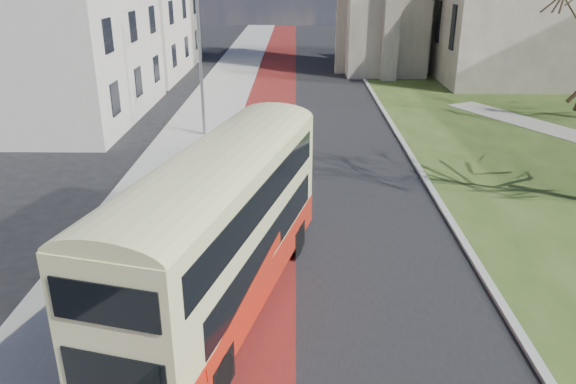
{
  "coord_description": "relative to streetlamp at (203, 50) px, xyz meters",
  "views": [
    {
      "loc": [
        0.45,
        -11.57,
        8.59
      ],
      "look_at": [
        0.24,
        4.85,
        2.0
      ],
      "focal_mm": 35.0,
      "sensor_mm": 36.0,
      "label": 1
    }
  ],
  "objects": [
    {
      "name": "ground",
      "position": [
        4.35,
        -18.0,
        -4.59
      ],
      "size": [
        160.0,
        160.0,
        0.0
      ],
      "primitive_type": "plane",
      "color": "black",
      "rests_on": "ground"
    },
    {
      "name": "road_carriageway",
      "position": [
        5.85,
        2.0,
        -4.59
      ],
      "size": [
        9.0,
        120.0,
        0.01
      ],
      "primitive_type": "cube",
      "color": "black",
      "rests_on": "ground"
    },
    {
      "name": "bus_lane",
      "position": [
        3.15,
        2.0,
        -4.59
      ],
      "size": [
        3.4,
        120.0,
        0.01
      ],
      "primitive_type": "cube",
      "color": "#591414",
      "rests_on": "ground"
    },
    {
      "name": "pavement_west",
      "position": [
        -0.65,
        2.0,
        -4.53
      ],
      "size": [
        4.0,
        120.0,
        0.12
      ],
      "primitive_type": "cube",
      "color": "gray",
      "rests_on": "ground"
    },
    {
      "name": "kerb_west",
      "position": [
        1.35,
        2.0,
        -4.53
      ],
      "size": [
        0.25,
        120.0,
        0.13
      ],
      "primitive_type": "cube",
      "color": "#999993",
      "rests_on": "ground"
    },
    {
      "name": "kerb_east",
      "position": [
        10.45,
        4.0,
        -4.53
      ],
      "size": [
        0.25,
        80.0,
        0.13
      ],
      "primitive_type": "cube",
      "color": "#999993",
      "rests_on": "ground"
    },
    {
      "name": "pedestrian_railing",
      "position": [
        1.4,
        -14.0,
        -4.04
      ],
      "size": [
        0.07,
        24.0,
        1.12
      ],
      "color": "#0B331D",
      "rests_on": "ground"
    },
    {
      "name": "street_block_near",
      "position": [
        -9.65,
        4.0,
        1.92
      ],
      "size": [
        10.3,
        14.3,
        13.0
      ],
      "color": "beige",
      "rests_on": "ground"
    },
    {
      "name": "street_block_far",
      "position": [
        -9.65,
        20.0,
        1.17
      ],
      "size": [
        10.3,
        16.3,
        11.5
      ],
      "color": "beige",
      "rests_on": "ground"
    },
    {
      "name": "streetlamp",
      "position": [
        0.0,
        0.0,
        0.0
      ],
      "size": [
        2.13,
        0.18,
        8.0
      ],
      "color": "gray",
      "rests_on": "pavement_west"
    },
    {
      "name": "bus",
      "position": [
        2.94,
        -16.62,
        -2.12
      ],
      "size": [
        4.93,
        10.64,
        4.34
      ],
      "rotation": [
        0.0,
        0.0,
        -0.25
      ],
      "color": "red",
      "rests_on": "ground"
    }
  ]
}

